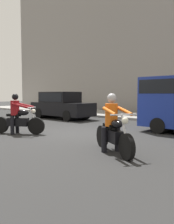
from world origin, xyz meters
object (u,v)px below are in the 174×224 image
Objects in this scene: motorcycle_with_rider_crimson at (18,117)px; street_sign_post at (149,95)px; pedestrian_bystander at (173,100)px; motorcycle_with_rider_orange_stripe at (113,129)px; parked_sedan_black at (61,105)px.

street_sign_post is (0.31, 10.28, 0.87)m from motorcycle_with_rider_crimson.
motorcycle_with_rider_crimson is at bearing -100.78° from pedestrian_bystander.
motorcycle_with_rider_orange_stripe is 11.16m from street_sign_post.
street_sign_post is (3.47, 5.15, 0.64)m from parked_sedan_black.
motorcycle_with_rider_orange_stripe reaches higher than motorcycle_with_rider_crimson.
motorcycle_with_rider_orange_stripe is 9.31m from parked_sedan_black.
street_sign_post is (-4.31, 10.25, 0.87)m from motorcycle_with_rider_orange_stripe.
motorcycle_with_rider_crimson is 4.62m from motorcycle_with_rider_orange_stripe.
parked_sedan_black is 6.24m from street_sign_post.
motorcycle_with_rider_orange_stripe is 0.87× the size of street_sign_post.
motorcycle_with_rider_orange_stripe is 1.10× the size of pedestrian_bystander.
motorcycle_with_rider_crimson is at bearing -58.33° from parked_sedan_black.
parked_sedan_black is (-7.79, 5.10, 0.23)m from motorcycle_with_rider_orange_stripe.
motorcycle_with_rider_orange_stripe is 10.76m from pedestrian_bystander.
pedestrian_bystander is (-2.63, 10.42, 0.52)m from motorcycle_with_rider_orange_stripe.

